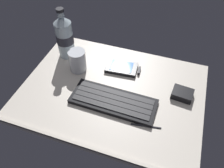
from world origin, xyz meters
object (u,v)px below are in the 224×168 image
Objects in this scene: handheld_device at (123,68)px; water_bottle at (65,37)px; keyboard at (113,101)px; juice_cup at (78,61)px; charger_block at (182,94)px; stylus_pen at (146,126)px.

water_bottle is at bearing 177.51° from handheld_device.
keyboard is at bearing -84.43° from handheld_device.
juice_cup reaches higher than handheld_device.
charger_block is 18.42cm from stylus_pen.
handheld_device is 26.70cm from stylus_pen.
water_bottle is (-24.43, 1.06, 8.28)cm from handheld_device.
keyboard is 4.17× the size of charger_block.
handheld_device reaches higher than stylus_pen.
keyboard reaches higher than stylus_pen.
charger_block reaches higher than keyboard.
juice_cup reaches higher than charger_block.
handheld_device is at bearing 95.57° from keyboard.
juice_cup is (-16.49, -5.46, 3.18)cm from handheld_device.
charger_block is (39.83, -1.00, -2.71)cm from juice_cup.
keyboard is at bearing -154.28° from charger_block.
water_bottle is at bearing 145.43° from keyboard.
charger_block is at bearing 51.76° from stylus_pen.
water_bottle is at bearing 139.73° from stylus_pen.
water_bottle is at bearing 171.05° from charger_block.
charger_block is (47.77, -7.52, -7.81)cm from water_bottle.
juice_cup is at bearing 142.09° from stylus_pen.
water_bottle is (-7.94, 6.52, 5.10)cm from juice_cup.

